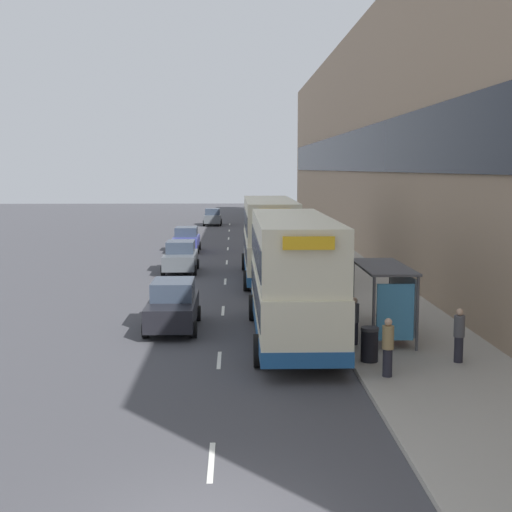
# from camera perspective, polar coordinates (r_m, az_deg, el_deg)

# --- Properties ---
(pavement) EXTENTS (5.00, 93.00, 0.14)m
(pavement) POSITION_cam_1_polar(r_m,az_deg,el_deg) (50.38, 5.11, 0.32)
(pavement) COLOR #A39E93
(pavement) RESTS_ON ground_plane
(terrace_facade) EXTENTS (3.10, 93.00, 15.93)m
(terrace_facade) POSITION_cam_1_polar(r_m,az_deg,el_deg) (50.71, 9.75, 9.22)
(terrace_facade) COLOR #9E846B
(terrace_facade) RESTS_ON ground_plane
(lane_mark_0) EXTENTS (0.12, 2.00, 0.01)m
(lane_mark_0) POSITION_cam_1_polar(r_m,az_deg,el_deg) (15.10, -3.60, -16.10)
(lane_mark_0) COLOR silver
(lane_mark_0) RESTS_ON ground_plane
(lane_mark_1) EXTENTS (0.12, 2.00, 0.01)m
(lane_mark_1) POSITION_cam_1_polar(r_m,az_deg,el_deg) (22.43, -2.96, -8.31)
(lane_mark_1) COLOR silver
(lane_mark_1) RESTS_ON ground_plane
(lane_mark_2) EXTENTS (0.12, 2.00, 0.01)m
(lane_mark_2) POSITION_cam_1_polar(r_m,az_deg,el_deg) (29.96, -2.66, -4.39)
(lane_mark_2) COLOR silver
(lane_mark_2) RESTS_ON ground_plane
(lane_mark_3) EXTENTS (0.12, 2.00, 0.01)m
(lane_mark_3) POSITION_cam_1_polar(r_m,az_deg,el_deg) (37.58, -2.48, -2.06)
(lane_mark_3) COLOR silver
(lane_mark_3) RESTS_ON ground_plane
(lane_mark_4) EXTENTS (0.12, 2.00, 0.01)m
(lane_mark_4) POSITION_cam_1_polar(r_m,az_deg,el_deg) (45.24, -2.36, -0.51)
(lane_mark_4) COLOR silver
(lane_mark_4) RESTS_ON ground_plane
(lane_mark_5) EXTENTS (0.12, 2.00, 0.01)m
(lane_mark_5) POSITION_cam_1_polar(r_m,az_deg,el_deg) (52.92, -2.27, 0.59)
(lane_mark_5) COLOR silver
(lane_mark_5) RESTS_ON ground_plane
(lane_mark_6) EXTENTS (0.12, 2.00, 0.01)m
(lane_mark_6) POSITION_cam_1_polar(r_m,az_deg,el_deg) (60.62, -2.21, 1.41)
(lane_mark_6) COLOR silver
(lane_mark_6) RESTS_ON ground_plane
(lane_mark_7) EXTENTS (0.12, 2.00, 0.01)m
(lane_mark_7) POSITION_cam_1_polar(r_m,az_deg,el_deg) (68.32, -2.16, 2.05)
(lane_mark_7) COLOR silver
(lane_mark_7) RESTS_ON ground_plane
(lane_mark_8) EXTENTS (0.12, 2.00, 0.01)m
(lane_mark_8) POSITION_cam_1_polar(r_m,az_deg,el_deg) (76.04, -2.12, 2.55)
(lane_mark_8) COLOR silver
(lane_mark_8) RESTS_ON ground_plane
(bus_shelter) EXTENTS (1.60, 4.20, 2.48)m
(bus_shelter) POSITION_cam_1_polar(r_m,az_deg,el_deg) (24.64, 10.67, -2.58)
(bus_shelter) COLOR #4C4C51
(bus_shelter) RESTS_ON ground_plane
(double_decker_bus_near) EXTENTS (2.85, 10.39, 4.30)m
(double_decker_bus_near) POSITION_cam_1_polar(r_m,az_deg,el_deg) (24.40, 2.94, -1.59)
(double_decker_bus_near) COLOR beige
(double_decker_bus_near) RESTS_ON ground_plane
(double_decker_bus_ahead) EXTENTS (2.85, 10.94, 4.30)m
(double_decker_bus_ahead) POSITION_cam_1_polar(r_m,az_deg,el_deg) (37.85, 1.07, 1.49)
(double_decker_bus_ahead) COLOR beige
(double_decker_bus_ahead) RESTS_ON ground_plane
(car_0) EXTENTS (1.97, 4.30, 1.79)m
(car_0) POSITION_cam_1_polar(r_m,az_deg,el_deg) (41.10, -6.05, -0.07)
(car_0) COLOR #4C5156
(car_0) RESTS_ON ground_plane
(car_1) EXTENTS (1.91, 3.89, 1.75)m
(car_1) POSITION_cam_1_polar(r_m,az_deg,el_deg) (74.91, -3.50, 3.13)
(car_1) COLOR #4C5156
(car_1) RESTS_ON ground_plane
(car_2) EXTENTS (1.92, 4.50, 1.79)m
(car_2) POSITION_cam_1_polar(r_m,az_deg,el_deg) (26.67, -6.66, -3.94)
(car_2) COLOR black
(car_2) RESTS_ON ground_plane
(car_3) EXTENTS (1.96, 4.14, 1.75)m
(car_3) POSITION_cam_1_polar(r_m,az_deg,el_deg) (51.26, -5.60, 1.32)
(car_3) COLOR navy
(car_3) RESTS_ON ground_plane
(pedestrian_at_shelter) EXTENTS (0.33, 0.33, 1.66)m
(pedestrian_at_shelter) POSITION_cam_1_polar(r_m,az_deg,el_deg) (20.35, 10.50, -7.16)
(pedestrian_at_shelter) COLOR #23232D
(pedestrian_at_shelter) RESTS_ON ground_plane
(pedestrian_1) EXTENTS (0.32, 0.32, 1.64)m
(pedestrian_1) POSITION_cam_1_polar(r_m,az_deg,el_deg) (22.30, 15.94, -6.09)
(pedestrian_1) COLOR #23232D
(pedestrian_1) RESTS_ON ground_plane
(pedestrian_2) EXTENTS (0.31, 0.31, 1.58)m
(pedestrian_2) POSITION_cam_1_polar(r_m,az_deg,el_deg) (23.82, 7.87, -5.13)
(pedestrian_2) COLOR #23232D
(pedestrian_2) RESTS_ON ground_plane
(litter_bin) EXTENTS (0.55, 0.55, 1.05)m
(litter_bin) POSITION_cam_1_polar(r_m,az_deg,el_deg) (21.89, 9.07, -6.98)
(litter_bin) COLOR black
(litter_bin) RESTS_ON ground_plane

